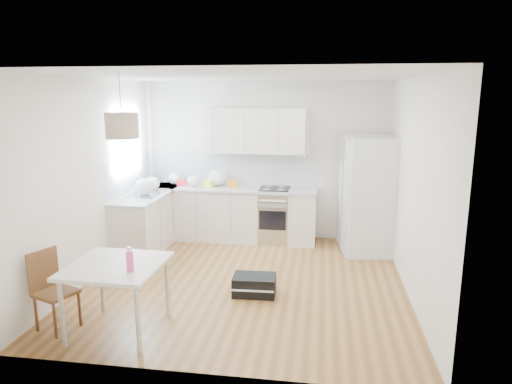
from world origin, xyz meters
TOP-DOWN VIEW (x-y plane):
  - floor at (0.00, 0.00)m, footprint 4.20×4.20m
  - ceiling at (0.00, 0.00)m, footprint 4.20×4.20m
  - wall_back at (0.00, 2.10)m, footprint 4.20×0.00m
  - wall_left at (-2.10, 0.00)m, footprint 0.00×4.20m
  - wall_right at (2.10, 0.00)m, footprint 0.00×4.20m
  - window_glassblock at (-2.09, 1.15)m, footprint 0.02×1.00m
  - cabinets_back at (-0.60, 1.80)m, footprint 3.00×0.60m
  - cabinets_left at (-1.80, 1.20)m, footprint 0.60×1.80m
  - counter_back at (-0.60, 1.80)m, footprint 3.02×0.64m
  - counter_left at (-1.80, 1.20)m, footprint 0.64×1.82m
  - backsplash_back at (-0.60, 2.09)m, footprint 3.00×0.01m
  - backsplash_left at (-2.09, 1.20)m, footprint 0.01×1.80m
  - upper_cabinets at (-0.15, 1.94)m, footprint 1.70×0.32m
  - range_oven at (0.20, 1.80)m, footprint 0.50×0.61m
  - sink at (-1.80, 1.15)m, footprint 0.50×0.80m
  - refrigerator at (1.72, 1.55)m, footprint 0.99×1.02m
  - dining_table at (-1.12, -1.46)m, footprint 0.97×0.97m
  - dining_chair at (-1.78, -1.52)m, footprint 0.47×0.47m
  - drink_bottle at (-0.89, -1.62)m, footprint 0.09×0.09m
  - gym_bag at (0.18, -0.37)m, footprint 0.54×0.37m
  - pendant_lamp at (-0.97, -1.43)m, footprint 0.42×0.42m
  - grocery_bag_a at (-1.57, 1.89)m, footprint 0.24×0.20m
  - grocery_bag_b at (-1.22, 1.81)m, footprint 0.21×0.18m
  - grocery_bag_c at (-0.81, 1.91)m, footprint 0.32×0.27m
  - grocery_bag_d at (-1.81, 1.42)m, footprint 0.25×0.21m
  - grocery_bag_e at (-1.78, 1.02)m, footprint 0.29×0.25m
  - snack_orange at (-0.51, 1.80)m, footprint 0.18×0.13m
  - snack_yellow at (-0.94, 1.81)m, footprint 0.20×0.17m
  - snack_red at (-1.43, 1.83)m, footprint 0.16×0.11m

SIDE VIEW (x-z plane):
  - floor at x=0.00m, z-range 0.00..0.00m
  - gym_bag at x=0.18m, z-range 0.00..0.25m
  - dining_chair at x=-1.78m, z-range 0.00..0.86m
  - cabinets_back at x=-0.60m, z-range 0.00..0.88m
  - cabinets_left at x=-1.80m, z-range 0.00..0.88m
  - range_oven at x=0.20m, z-range 0.00..0.88m
  - dining_table at x=-1.12m, z-range 0.29..1.04m
  - drink_bottle at x=-0.89m, z-range 0.75..1.00m
  - counter_back at x=-0.60m, z-range 0.88..0.92m
  - counter_left at x=-1.80m, z-range 0.88..0.92m
  - sink at x=-1.80m, z-range 0.84..0.99m
  - refrigerator at x=1.72m, z-range 0.00..1.84m
  - snack_red at x=-1.43m, z-range 0.92..1.02m
  - snack_yellow at x=-0.94m, z-range 0.92..1.03m
  - snack_orange at x=-0.51m, z-range 0.92..1.04m
  - grocery_bag_b at x=-1.22m, z-range 0.92..1.11m
  - grocery_bag_a at x=-1.57m, z-range 0.92..1.13m
  - grocery_bag_d at x=-1.81m, z-range 0.92..1.14m
  - grocery_bag_e at x=-1.78m, z-range 0.92..1.18m
  - grocery_bag_c at x=-0.81m, z-range 0.92..1.21m
  - backsplash_back at x=-0.60m, z-range 0.92..1.50m
  - backsplash_left at x=-2.09m, z-range 0.92..1.50m
  - wall_back at x=0.00m, z-range -0.75..3.45m
  - wall_left at x=-2.10m, z-range -0.75..3.45m
  - wall_right at x=2.10m, z-range -0.75..3.45m
  - window_glassblock at x=-2.09m, z-range 1.25..2.25m
  - upper_cabinets at x=-0.15m, z-range 1.50..2.25m
  - pendant_lamp at x=-0.97m, z-range 2.05..2.31m
  - ceiling at x=0.00m, z-range 2.70..2.70m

